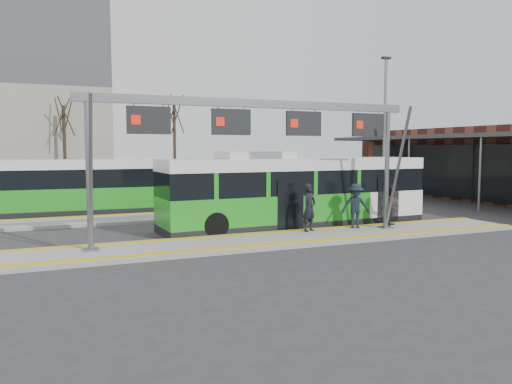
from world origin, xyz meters
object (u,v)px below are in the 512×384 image
at_px(gantry, 261,128).
at_px(passenger_c, 356,206).
at_px(passenger_b, 392,205).
at_px(passenger_a, 309,207).
at_px(hero_bus, 296,192).

xyz_separation_m(gantry, passenger_c, (4.65, 0.54, -3.20)).
bearing_deg(passenger_b, passenger_a, 147.76).
relative_size(passenger_b, passenger_c, 0.93).
relative_size(gantry, hero_bus, 1.04).
relative_size(passenger_a, passenger_c, 1.03).
distance_m(passenger_a, passenger_b, 4.11).
relative_size(passenger_a, passenger_b, 1.11).
bearing_deg(gantry, passenger_b, 4.66).
bearing_deg(passenger_b, passenger_c, 148.65).
bearing_deg(hero_bus, passenger_a, -104.85).
height_order(hero_bus, passenger_b, hero_bus).
height_order(passenger_a, passenger_b, passenger_a).
bearing_deg(hero_bus, passenger_c, -53.61).
distance_m(hero_bus, passenger_a, 2.21).
relative_size(gantry, passenger_b, 7.35).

